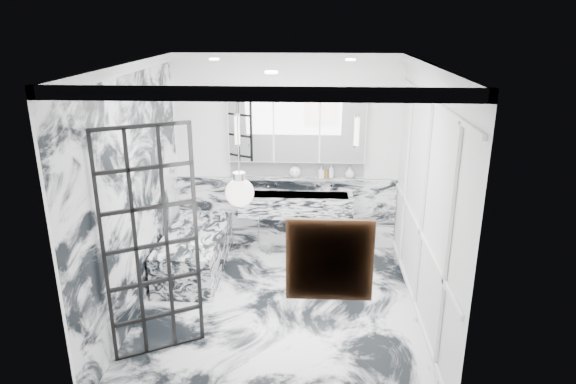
# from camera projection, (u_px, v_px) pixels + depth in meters

# --- Properties ---
(floor) EXTENTS (3.60, 3.60, 0.00)m
(floor) POSITION_uv_depth(u_px,v_px,m) (278.00, 308.00, 6.04)
(floor) COLOR silver
(floor) RESTS_ON ground
(ceiling) EXTENTS (3.60, 3.60, 0.00)m
(ceiling) POSITION_uv_depth(u_px,v_px,m) (276.00, 64.00, 5.14)
(ceiling) COLOR white
(ceiling) RESTS_ON wall_back
(wall_back) EXTENTS (3.60, 0.00, 3.60)m
(wall_back) POSITION_uv_depth(u_px,v_px,m) (286.00, 154.00, 7.29)
(wall_back) COLOR white
(wall_back) RESTS_ON floor
(wall_front) EXTENTS (3.60, 0.00, 3.60)m
(wall_front) POSITION_uv_depth(u_px,v_px,m) (260.00, 274.00, 3.89)
(wall_front) COLOR white
(wall_front) RESTS_ON floor
(wall_left) EXTENTS (0.00, 3.60, 3.60)m
(wall_left) POSITION_uv_depth(u_px,v_px,m) (133.00, 193.00, 5.67)
(wall_left) COLOR white
(wall_left) RESTS_ON floor
(wall_right) EXTENTS (0.00, 3.60, 3.60)m
(wall_right) POSITION_uv_depth(u_px,v_px,m) (425.00, 198.00, 5.51)
(wall_right) COLOR white
(wall_right) RESTS_ON floor
(marble_clad_back) EXTENTS (3.18, 0.05, 1.05)m
(marble_clad_back) POSITION_uv_depth(u_px,v_px,m) (286.00, 212.00, 7.55)
(marble_clad_back) COLOR silver
(marble_clad_back) RESTS_ON floor
(marble_clad_left) EXTENTS (0.02, 3.56, 2.68)m
(marble_clad_left) POSITION_uv_depth(u_px,v_px,m) (135.00, 199.00, 5.69)
(marble_clad_left) COLOR silver
(marble_clad_left) RESTS_ON floor
(panel_molding) EXTENTS (0.03, 3.40, 2.30)m
(panel_molding) POSITION_uv_depth(u_px,v_px,m) (423.00, 207.00, 5.55)
(panel_molding) COLOR white
(panel_molding) RESTS_ON floor
(soap_bottle_a) EXTENTS (0.08, 0.08, 0.19)m
(soap_bottle_a) POSITION_uv_depth(u_px,v_px,m) (331.00, 171.00, 7.25)
(soap_bottle_a) COLOR #8C5919
(soap_bottle_a) RESTS_ON ledge
(soap_bottle_b) EXTENTS (0.09, 0.09, 0.17)m
(soap_bottle_b) POSITION_uv_depth(u_px,v_px,m) (321.00, 172.00, 7.26)
(soap_bottle_b) COLOR #4C4C51
(soap_bottle_b) RESTS_ON ledge
(soap_bottle_c) EXTENTS (0.15, 0.15, 0.16)m
(soap_bottle_c) POSITION_uv_depth(u_px,v_px,m) (350.00, 172.00, 7.24)
(soap_bottle_c) COLOR silver
(soap_bottle_c) RESTS_ON ledge
(face_pot) EXTENTS (0.16, 0.16, 0.16)m
(face_pot) POSITION_uv_depth(u_px,v_px,m) (295.00, 172.00, 7.28)
(face_pot) COLOR white
(face_pot) RESTS_ON ledge
(amber_bottle) EXTENTS (0.04, 0.04, 0.10)m
(amber_bottle) POSITION_uv_depth(u_px,v_px,m) (326.00, 174.00, 7.26)
(amber_bottle) COLOR #8C5919
(amber_bottle) RESTS_ON ledge
(flower_vase) EXTENTS (0.07, 0.07, 0.12)m
(flower_vase) POSITION_uv_depth(u_px,v_px,m) (197.00, 256.00, 5.98)
(flower_vase) COLOR silver
(flower_vase) RESTS_ON bathtub
(crittall_door) EXTENTS (0.79, 0.45, 2.33)m
(crittall_door) POSITION_uv_depth(u_px,v_px,m) (152.00, 246.00, 4.93)
(crittall_door) COLOR black
(crittall_door) RESTS_ON floor
(artwork) EXTENTS (0.56, 0.05, 0.56)m
(artwork) POSITION_uv_depth(u_px,v_px,m) (330.00, 260.00, 3.87)
(artwork) COLOR #C14813
(artwork) RESTS_ON wall_front
(pendant_light) EXTENTS (0.23, 0.23, 0.23)m
(pendant_light) POSITION_uv_depth(u_px,v_px,m) (240.00, 193.00, 4.16)
(pendant_light) COLOR white
(pendant_light) RESTS_ON ceiling
(trough_sink) EXTENTS (1.60, 0.45, 0.30)m
(trough_sink) POSITION_uv_depth(u_px,v_px,m) (296.00, 205.00, 7.27)
(trough_sink) COLOR silver
(trough_sink) RESTS_ON wall_back
(ledge) EXTENTS (1.90, 0.14, 0.04)m
(ledge) POSITION_uv_depth(u_px,v_px,m) (296.00, 178.00, 7.32)
(ledge) COLOR silver
(ledge) RESTS_ON wall_back
(subway_tile) EXTENTS (1.90, 0.03, 0.23)m
(subway_tile) POSITION_uv_depth(u_px,v_px,m) (297.00, 168.00, 7.33)
(subway_tile) COLOR white
(subway_tile) RESTS_ON wall_back
(mirror_cabinet) EXTENTS (1.90, 0.16, 1.00)m
(mirror_cabinet) POSITION_uv_depth(u_px,v_px,m) (297.00, 126.00, 7.08)
(mirror_cabinet) COLOR white
(mirror_cabinet) RESTS_ON wall_back
(sconce_left) EXTENTS (0.07, 0.07, 0.40)m
(sconce_left) POSITION_uv_depth(u_px,v_px,m) (237.00, 130.00, 7.04)
(sconce_left) COLOR white
(sconce_left) RESTS_ON mirror_cabinet
(sconce_right) EXTENTS (0.07, 0.07, 0.40)m
(sconce_right) POSITION_uv_depth(u_px,v_px,m) (357.00, 131.00, 6.96)
(sconce_right) COLOR white
(sconce_right) RESTS_ON mirror_cabinet
(bathtub) EXTENTS (0.75, 1.65, 0.55)m
(bathtub) POSITION_uv_depth(u_px,v_px,m) (195.00, 252.00, 6.86)
(bathtub) COLOR silver
(bathtub) RESTS_ON floor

